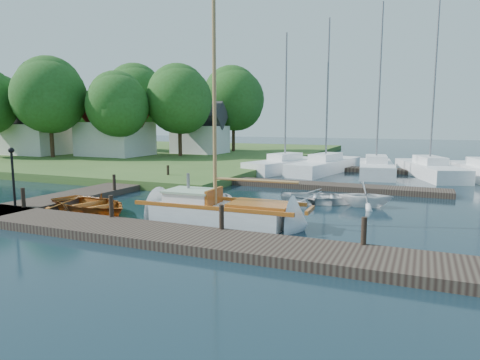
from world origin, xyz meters
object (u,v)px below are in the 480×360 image
at_px(house_b, 37,131).
at_px(mooring_post_3, 364,231).
at_px(marina_boat_1, 326,165).
at_px(tree_2, 118,105).
at_px(mooring_post_5, 168,172).
at_px(tree_4, 136,97).
at_px(mooring_post_4, 114,182).
at_px(marina_boat_0, 285,164).
at_px(dinghy, 90,202).
at_px(tender_d, 366,193).
at_px(tree_1, 50,96).
at_px(tender_a, 207,194).
at_px(house_a, 115,130).
at_px(tree_5, 67,107).
at_px(tender_c, 320,195).
at_px(tree_3, 180,100).
at_px(marina_boat_2, 376,167).
at_px(house_c, 200,133).
at_px(lamp_post, 12,169).
at_px(marina_boat_3, 429,168).
at_px(mooring_post_0, 23,198).
at_px(mooring_post_1, 111,206).
at_px(tree_7, 234,99).
at_px(sailboat, 224,214).
at_px(mooring_post_2, 222,217).

bearing_deg(house_b, mooring_post_3, -29.20).
bearing_deg(marina_boat_1, tree_2, 102.79).
bearing_deg(mooring_post_5, tree_4, 131.34).
distance_m(mooring_post_4, marina_boat_0, 14.35).
height_order(dinghy, tender_d, tender_d).
relative_size(mooring_post_5, tree_1, 0.09).
bearing_deg(tender_a, house_b, 84.62).
relative_size(mooring_post_4, tree_2, 0.10).
height_order(house_a, tree_5, tree_5).
xyz_separation_m(tender_c, house_b, (-31.08, 11.77, 2.40)).
bearing_deg(tree_3, tree_4, 153.43).
bearing_deg(marina_boat_2, marina_boat_1, 76.21).
relative_size(mooring_post_5, house_b, 0.14).
bearing_deg(tree_4, tree_3, -26.57).
height_order(tender_a, house_c, house_c).
xyz_separation_m(lamp_post, marina_boat_3, (15.86, 19.68, -1.29)).
bearing_deg(marina_boat_2, mooring_post_4, 133.33).
bearing_deg(house_a, dinghy, -53.11).
bearing_deg(tender_d, tree_4, 45.75).
bearing_deg(mooring_post_4, marina_boat_3, 44.65).
bearing_deg(mooring_post_0, tender_d, 29.37).
relative_size(tender_c, tender_d, 1.52).
xyz_separation_m(mooring_post_5, marina_boat_1, (7.74, 9.46, -0.13)).
height_order(mooring_post_1, house_a, house_a).
distance_m(mooring_post_1, tree_5, 37.13).
xyz_separation_m(tender_a, tender_c, (4.98, 1.74, 0.00)).
bearing_deg(tree_4, house_b, -126.71).
xyz_separation_m(marina_boat_3, tree_7, (-19.86, 11.37, 5.62)).
xyz_separation_m(marina_boat_3, house_a, (-27.86, 1.32, 2.38)).
bearing_deg(mooring_post_0, marina_boat_1, 67.04).
xyz_separation_m(mooring_post_5, tree_7, (-5.00, 21.05, 5.50)).
height_order(mooring_post_3, tree_2, tree_2).
xyz_separation_m(mooring_post_5, tree_3, (-7.00, 13.05, 5.11)).
bearing_deg(marina_boat_2, tender_c, 166.02).
bearing_deg(marina_boat_3, marina_boat_0, 77.40).
bearing_deg(tender_c, tender_a, 96.77).
bearing_deg(marina_boat_0, tree_4, 85.30).
bearing_deg(mooring_post_3, mooring_post_0, 180.00).
xyz_separation_m(mooring_post_5, tender_a, (5.11, -4.52, -0.33)).
bearing_deg(house_c, tender_d, -45.99).
bearing_deg(mooring_post_3, mooring_post_4, 158.96).
height_order(mooring_post_3, tender_c, mooring_post_3).
distance_m(house_a, tree_7, 13.25).
relative_size(mooring_post_4, sailboat, 0.08).
xyz_separation_m(mooring_post_2, mooring_post_4, (-8.50, 5.00, 0.00)).
bearing_deg(tender_c, dinghy, 112.25).
bearing_deg(house_a, mooring_post_4, -50.91).
bearing_deg(tree_4, mooring_post_3, -44.01).
relative_size(mooring_post_1, marina_boat_1, 0.07).
xyz_separation_m(tender_c, house_a, (-23.08, 13.77, 2.59)).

